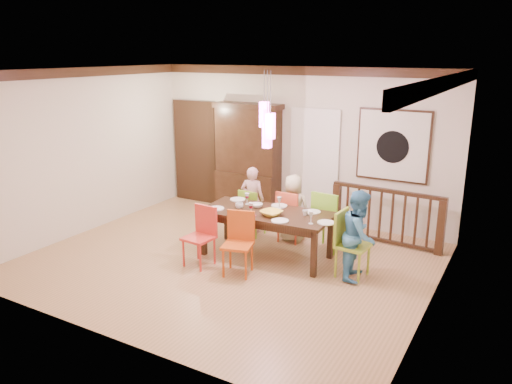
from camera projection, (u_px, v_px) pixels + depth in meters
The scene contains 37 objects.
floor at pixel (229, 261), 7.80m from camera, with size 6.00×6.00×0.00m, color #A37D4F.
ceiling at pixel (226, 71), 7.01m from camera, with size 6.00×6.00×0.00m, color white.
wall_back at pixel (299, 145), 9.50m from camera, with size 6.00×6.00×0.00m, color beige.
wall_left at pixel (85, 152), 8.83m from camera, with size 5.00×5.00×0.00m, color beige.
wall_right at pixel (438, 199), 5.98m from camera, with size 5.00×5.00×0.00m, color beige.
crown_molding at pixel (226, 76), 7.03m from camera, with size 6.00×5.00×0.16m, color black, non-canonical shape.
panel_door at pixel (196, 153), 10.70m from camera, with size 1.04×0.07×2.24m, color black.
white_doorway at pixel (314, 167), 9.41m from camera, with size 0.97×0.05×2.22m, color silver.
painting at pixel (393, 146), 8.57m from camera, with size 1.25×0.06×1.25m.
pendant_cluster at pixel (267, 125), 7.42m from camera, with size 0.27×0.21×1.14m.
dining_table at pixel (267, 217), 7.81m from camera, with size 2.07×1.04×0.75m.
chair_far_left at pixel (253, 209), 8.80m from camera, with size 0.40×0.40×0.84m.
chair_far_mid at pixel (291, 212), 8.51m from camera, with size 0.41×0.41×0.90m.
chair_far_right at pixel (329, 216), 8.12m from camera, with size 0.49×0.49×1.01m.
chair_near_left at pixel (198, 233), 7.51m from camera, with size 0.44×0.44×0.91m.
chair_near_mid at pixel (238, 240), 7.21m from camera, with size 0.51×0.51×0.92m.
chair_end_right at pixel (353, 240), 7.14m from camera, with size 0.47×0.47×0.97m.
china_hutch at pixel (248, 159), 9.89m from camera, with size 1.39×0.46×2.20m.
balustrade at pixel (386, 215), 8.39m from camera, with size 1.93×0.19×0.96m.
person_far_left at pixel (252, 199), 8.94m from camera, with size 0.44×0.29×1.20m, color beige.
person_far_mid at pixel (293, 208), 8.51m from camera, with size 0.57×0.37×1.17m, color beige.
person_end_right at pixel (359, 235), 7.07m from camera, with size 0.63×0.49×1.30m, color teal.
serving_bowl at pixel (271, 213), 7.59m from camera, with size 0.32×0.32×0.08m, color yellow.
small_bowl at pixel (257, 206), 7.99m from camera, with size 0.20×0.20×0.06m, color white.
cup_left at pixel (239, 206), 7.91m from camera, with size 0.13×0.13×0.10m, color silver.
cup_right at pixel (305, 213), 7.59m from camera, with size 0.09×0.09×0.08m, color silver.
plate_far_left at pixel (238, 199), 8.40m from camera, with size 0.26×0.26×0.01m, color white.
plate_far_mid at pixel (279, 206), 8.05m from camera, with size 0.26×0.26×0.01m, color white.
plate_far_right at pixel (312, 212), 7.75m from camera, with size 0.26×0.26×0.01m, color white.
plate_near_left at pixel (216, 208), 7.92m from camera, with size 0.26×0.26×0.01m, color white.
plate_near_mid at pixel (280, 221), 7.34m from camera, with size 0.26×0.26×0.01m, color white.
plate_end_right at pixel (326, 223), 7.26m from camera, with size 0.26×0.26×0.01m, color white.
wine_glass_a at pixel (247, 199), 8.13m from camera, with size 0.08×0.08×0.19m, color #590C19, non-canonical shape.
wine_glass_b at pixel (279, 203), 7.91m from camera, with size 0.08×0.08×0.19m, color silver, non-canonical shape.
wine_glass_c at pixel (251, 209), 7.61m from camera, with size 0.08×0.08×0.19m, color #590C19, non-canonical shape.
wine_glass_d at pixel (311, 217), 7.21m from camera, with size 0.08×0.08×0.19m, color silver, non-canonical shape.
napkin at pixel (249, 216), 7.56m from camera, with size 0.18×0.14×0.01m, color #D83359.
Camera 1 is at (3.93, -6.06, 3.16)m, focal length 35.00 mm.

